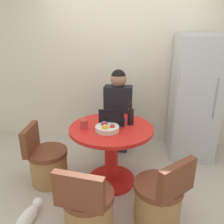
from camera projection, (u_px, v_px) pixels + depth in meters
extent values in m
plane|color=#B2A899|center=(110.00, 188.00, 2.69)|extent=(12.00, 12.00, 0.00)
cube|color=beige|center=(121.00, 66.00, 3.58)|extent=(7.00, 0.06, 2.60)
cube|color=silver|center=(194.00, 98.00, 3.22)|extent=(0.63, 0.66, 1.82)
cube|color=#AFB2B5|center=(200.00, 105.00, 2.90)|extent=(0.60, 0.01, 1.71)
cylinder|color=gray|center=(216.00, 99.00, 2.84)|extent=(0.02, 0.02, 0.54)
cylinder|color=red|center=(111.00, 179.00, 2.81)|extent=(0.59, 0.59, 0.05)
cylinder|color=red|center=(111.00, 155.00, 2.69)|extent=(0.16, 0.16, 0.67)
cylinder|color=red|center=(111.00, 128.00, 2.57)|extent=(0.99, 0.99, 0.04)
cylinder|color=#9E7042|center=(89.00, 214.00, 2.04)|extent=(0.45, 0.45, 0.38)
cylinder|color=brown|center=(88.00, 195.00, 1.97)|extent=(0.48, 0.48, 0.06)
cube|color=brown|center=(78.00, 192.00, 1.73)|extent=(0.44, 0.13, 0.32)
cylinder|color=#9E7042|center=(49.00, 168.00, 2.76)|extent=(0.45, 0.45, 0.38)
cylinder|color=brown|center=(48.00, 153.00, 2.69)|extent=(0.48, 0.48, 0.06)
cube|color=brown|center=(30.00, 139.00, 2.63)|extent=(0.12, 0.44, 0.32)
cylinder|color=#9E7042|center=(157.00, 205.00, 2.16)|extent=(0.45, 0.45, 0.38)
cylinder|color=brown|center=(159.00, 186.00, 2.09)|extent=(0.48, 0.48, 0.06)
cube|color=brown|center=(177.00, 180.00, 1.88)|extent=(0.36, 0.35, 0.32)
cube|color=#2D2D38|center=(119.00, 138.00, 3.51)|extent=(0.28, 0.16, 0.44)
cube|color=#2D2D38|center=(119.00, 123.00, 3.36)|extent=(0.32, 0.36, 0.14)
cube|color=black|center=(118.00, 104.00, 3.17)|extent=(0.40, 0.22, 0.52)
sphere|color=#936B51|center=(118.00, 79.00, 3.05)|extent=(0.23, 0.23, 0.23)
sphere|color=black|center=(118.00, 77.00, 3.04)|extent=(0.21, 0.21, 0.21)
cube|color=#141947|center=(113.00, 122.00, 2.69)|extent=(0.30, 0.25, 0.02)
cube|color=black|center=(112.00, 118.00, 2.54)|extent=(0.30, 0.01, 0.19)
cylinder|color=beige|center=(107.00, 128.00, 2.45)|extent=(0.27, 0.27, 0.05)
sphere|color=red|center=(112.00, 127.00, 2.43)|extent=(0.06, 0.06, 0.06)
sphere|color=#7A2D5B|center=(104.00, 124.00, 2.49)|extent=(0.08, 0.08, 0.08)
sphere|color=orange|center=(105.00, 128.00, 2.39)|extent=(0.08, 0.08, 0.08)
cylinder|color=#B2332D|center=(84.00, 124.00, 2.52)|extent=(0.09, 0.09, 0.10)
cylinder|color=black|center=(131.00, 117.00, 2.61)|extent=(0.08, 0.08, 0.20)
cylinder|color=black|center=(131.00, 106.00, 2.56)|extent=(0.03, 0.03, 0.08)
ellipsoid|color=white|center=(27.00, 218.00, 2.14)|extent=(0.17, 0.35, 0.16)
sphere|color=white|center=(38.00, 203.00, 2.30)|extent=(0.11, 0.11, 0.11)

